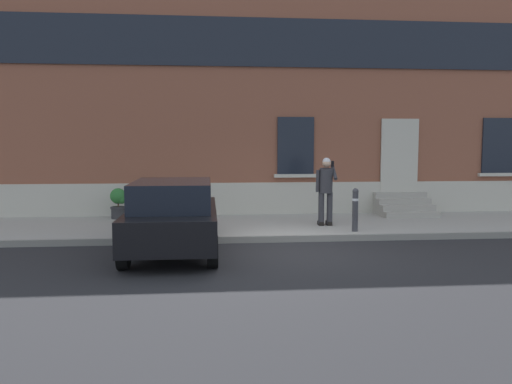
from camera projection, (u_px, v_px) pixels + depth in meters
The scene contains 11 objects.
ground_plane at pixel (282, 251), 10.74m from camera, with size 80.00×80.00×0.00m, color #232326.
sidewalk at pixel (267, 226), 13.50m from camera, with size 24.00×3.60×0.15m, color #99968E.
curb_edge at pixel (276, 239), 11.66m from camera, with size 24.00×0.12×0.15m, color gray.
building_facade at pixel (258, 96), 15.63m from camera, with size 24.00×1.52×7.50m.
entrance_stoop at pixel (403, 206), 15.18m from camera, with size 1.60×1.28×0.64m.
hatchback_car_black at pixel (173, 215), 10.48m from camera, with size 1.80×4.07×1.50m.
bollard_near_person at pixel (355, 208), 12.19m from camera, with size 0.15×0.15×1.04m.
bollard_far_left at pixel (182, 210), 11.81m from camera, with size 0.15×0.15×1.04m.
person_on_phone at pixel (326, 187), 13.01m from camera, with size 0.51×0.47×1.75m.
planter_charcoal at pixel (118, 203), 14.30m from camera, with size 0.44×0.44×0.86m.
planter_olive at pixel (187, 201), 14.57m from camera, with size 0.44×0.44×0.86m.
Camera 1 is at (-1.53, -10.47, 2.25)m, focal length 35.65 mm.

